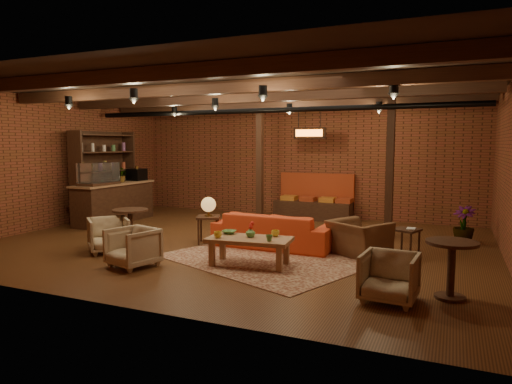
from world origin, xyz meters
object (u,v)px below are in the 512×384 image
at_px(side_table_lamp, 208,208).
at_px(round_table_right, 451,260).
at_px(sofa, 274,230).
at_px(armchair_a, 108,233).
at_px(side_table_book, 406,231).
at_px(armchair_far, 389,275).
at_px(coffee_table, 249,241).
at_px(armchair_right, 359,232).
at_px(plant_tall, 466,187).
at_px(round_table_left, 130,221).
at_px(armchair_b, 133,245).

bearing_deg(side_table_lamp, round_table_right, -20.12).
bearing_deg(sofa, armchair_a, 32.25).
distance_m(side_table_book, armchair_far, 2.81).
height_order(coffee_table, armchair_right, armchair_right).
bearing_deg(side_table_book, plant_tall, 55.31).
distance_m(side_table_lamp, armchair_far, 4.48).
bearing_deg(armchair_right, round_table_right, 161.60).
distance_m(armchair_right, plant_tall, 2.72).
bearing_deg(sofa, round_table_left, 21.73).
bearing_deg(round_table_right, armchair_right, 129.76).
distance_m(armchair_right, armchair_far, 2.50).
distance_m(side_table_lamp, armchair_b, 2.16).
distance_m(coffee_table, armchair_far, 2.58).
height_order(armchair_a, side_table_book, armchair_a).
bearing_deg(round_table_right, side_table_book, 108.48).
xyz_separation_m(armchair_a, round_table_right, (6.04, -0.27, 0.16)).
height_order(sofa, round_table_right, round_table_right).
bearing_deg(armchair_b, armchair_far, 15.23).
bearing_deg(sofa, round_table_right, 151.71).
bearing_deg(coffee_table, side_table_lamp, 139.81).
bearing_deg(sofa, plant_tall, -149.44).
bearing_deg(side_table_lamp, armchair_a, -133.83).
relative_size(coffee_table, side_table_book, 2.64).
xyz_separation_m(sofa, side_table_lamp, (-1.38, -0.19, 0.39)).
bearing_deg(armchair_right, armchair_a, 52.08).
xyz_separation_m(round_table_left, round_table_right, (6.02, -0.90, 0.02)).
distance_m(sofa, side_table_lamp, 1.45).
distance_m(armchair_b, round_table_right, 4.95).
xyz_separation_m(coffee_table, round_table_right, (3.17, -0.45, 0.10)).
height_order(armchair_b, side_table_book, armchair_b).
distance_m(side_table_lamp, round_table_left, 1.60).
bearing_deg(armchair_right, armchair_b, 66.51).
bearing_deg(side_table_book, coffee_table, -141.13).
height_order(side_table_book, armchair_far, armchair_far).
relative_size(round_table_right, armchair_far, 1.09).
distance_m(armchair_far, plant_tall, 4.44).
relative_size(sofa, round_table_left, 3.21).
height_order(sofa, side_table_lamp, side_table_lamp).
xyz_separation_m(sofa, coffee_table, (0.11, -1.45, 0.08)).
relative_size(sofa, armchair_b, 3.28).
bearing_deg(armchair_right, side_table_lamp, 35.61).
bearing_deg(side_table_lamp, round_table_left, -149.28).
xyz_separation_m(coffee_table, side_table_lamp, (-1.49, 1.26, 0.31)).
bearing_deg(armchair_a, round_table_left, 39.51).
height_order(side_table_lamp, round_table_right, side_table_lamp).
height_order(side_table_lamp, round_table_left, side_table_lamp).
distance_m(sofa, armchair_a, 3.21).
xyz_separation_m(armchair_right, side_table_book, (0.80, 0.45, 0.01)).
relative_size(sofa, armchair_right, 2.41).
bearing_deg(armchair_b, round_table_left, 145.77).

